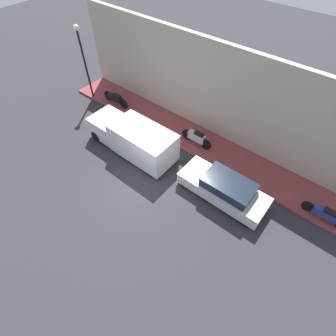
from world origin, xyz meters
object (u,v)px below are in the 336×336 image
Objects in this scene: parked_car at (224,189)px; motorcycle_blue at (326,214)px; motorcycle_black at (116,98)px; scooter_silver at (197,137)px; streetlamp at (82,52)px; delivery_van at (132,137)px.

parked_car is 4.52m from motorcycle_blue.
parked_car is 2.01× the size of motorcycle_black.
motorcycle_blue is (-0.41, -7.26, -0.08)m from scooter_silver.
scooter_silver is (2.12, 3.08, -0.01)m from parked_car.
streetlamp is at bearing 82.33° from parked_car.
scooter_silver reaches higher than motorcycle_black.
parked_car reaches higher than scooter_silver.
delivery_van is at bearing -108.39° from streetlamp.
scooter_silver is 8.80m from streetlamp.
streetlamp is at bearing 93.93° from scooter_silver.
streetlamp is (-0.35, 2.01, 2.66)m from motorcycle_black.
delivery_van is 6.57m from streetlamp.
motorcycle_blue is (-0.18, -13.63, -0.05)m from motorcycle_black.
motorcycle_black is (1.89, 9.45, -0.04)m from parked_car.
streetlamp reaches higher than motorcycle_black.
motorcycle_blue is (2.11, -9.80, -0.41)m from delivery_van.
parked_car is 2.22× the size of scooter_silver.
delivery_van reaches higher than motorcycle_black.
motorcycle_blue is (1.71, -4.18, -0.09)m from parked_car.
parked_car is at bearing 112.25° from motorcycle_blue.
motorcycle_blue is at bearing -89.39° from streetlamp.
parked_car is 2.14× the size of motorcycle_blue.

